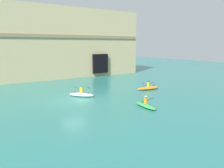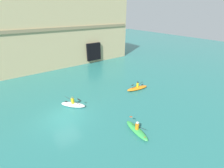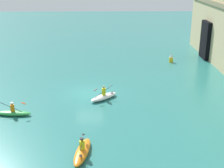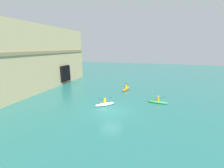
# 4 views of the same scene
# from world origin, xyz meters

# --- Properties ---
(ground_plane) EXTENTS (120.00, 120.00, 0.00)m
(ground_plane) POSITION_xyz_m (0.00, 0.00, 0.00)
(ground_plane) COLOR #28706B
(cliff_bluff) EXTENTS (39.58, 7.12, 11.81)m
(cliff_bluff) POSITION_xyz_m (-0.22, 17.58, 5.89)
(cliff_bluff) COLOR tan
(cliff_bluff) RESTS_ON ground
(kayak_white) EXTENTS (2.54, 2.67, 1.22)m
(kayak_white) POSITION_xyz_m (1.49, 1.38, 0.26)
(kayak_white) COLOR white
(kayak_white) RESTS_ON ground
(kayak_green) EXTENTS (0.94, 2.90, 1.16)m
(kayak_green) POSITION_xyz_m (4.63, -5.69, 0.22)
(kayak_green) COLOR green
(kayak_green) RESTS_ON ground
(kayak_orange) EXTENTS (3.25, 1.25, 1.16)m
(kayak_orange) POSITION_xyz_m (10.26, 0.17, 0.24)
(kayak_orange) COLOR orange
(kayak_orange) RESTS_ON ground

